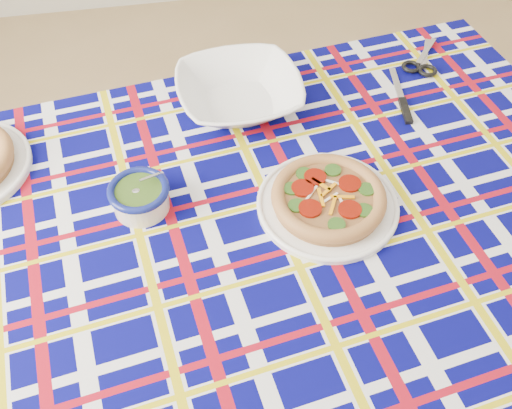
{
  "coord_description": "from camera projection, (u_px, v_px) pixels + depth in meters",
  "views": [
    {
      "loc": [
        -0.22,
        -0.88,
        1.63
      ],
      "look_at": [
        -0.08,
        -0.16,
        0.78
      ],
      "focal_mm": 40.0,
      "sensor_mm": 36.0,
      "label": 1
    }
  ],
  "objects": [
    {
      "name": "dining_table",
      "position": [
        245.0,
        249.0,
        1.18
      ],
      "size": [
        1.72,
        1.22,
        0.75
      ],
      "rotation": [
        0.0,
        0.0,
        0.14
      ],
      "color": "brown",
      "rests_on": "floor"
    },
    {
      "name": "serving_bowl",
      "position": [
        239.0,
        93.0,
        1.33
      ],
      "size": [
        0.31,
        0.31,
        0.07
      ],
      "primitive_type": "imported",
      "rotation": [
        0.0,
        0.0,
        0.07
      ],
      "color": "white",
      "rests_on": "tablecloth"
    },
    {
      "name": "tablecloth",
      "position": [
        245.0,
        242.0,
        1.16
      ],
      "size": [
        1.76,
        1.25,
        0.11
      ],
      "primitive_type": null,
      "rotation": [
        0.0,
        0.0,
        0.14
      ],
      "color": "#050557",
      "rests_on": "dining_table"
    },
    {
      "name": "floor",
      "position": [
        273.0,
        320.0,
        1.83
      ],
      "size": [
        4.0,
        4.0,
        0.0
      ],
      "primitive_type": "plane",
      "color": "#9A7B4F",
      "rests_on": "ground"
    },
    {
      "name": "pesto_bowl",
      "position": [
        140.0,
        195.0,
        1.12
      ],
      "size": [
        0.12,
        0.12,
        0.07
      ],
      "primitive_type": null,
      "rotation": [
        0.0,
        0.0,
        0.01
      ],
      "color": "#243D10",
      "rests_on": "tablecloth"
    },
    {
      "name": "kitchen_scissors",
      "position": [
        426.0,
        52.0,
        1.48
      ],
      "size": [
        0.19,
        0.22,
        0.02
      ],
      "primitive_type": null,
      "rotation": [
        0.0,
        0.0,
        0.99
      ],
      "color": "silver",
      "rests_on": "tablecloth"
    },
    {
      "name": "table_knife",
      "position": [
        397.0,
        85.0,
        1.4
      ],
      "size": [
        0.05,
        0.23,
        0.01
      ],
      "primitive_type": null,
      "rotation": [
        0.0,
        0.0,
        1.43
      ],
      "color": "silver",
      "rests_on": "tablecloth"
    },
    {
      "name": "main_focaccia_plate",
      "position": [
        328.0,
        198.0,
        1.13
      ],
      "size": [
        0.37,
        0.37,
        0.06
      ],
      "primitive_type": null,
      "rotation": [
        0.0,
        0.0,
        0.3
      ],
      "color": "brown",
      "rests_on": "tablecloth"
    }
  ]
}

